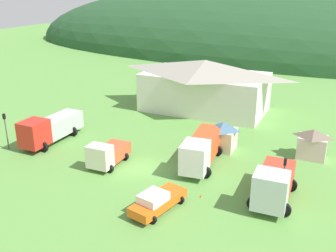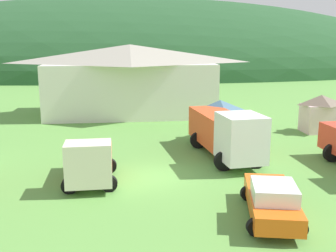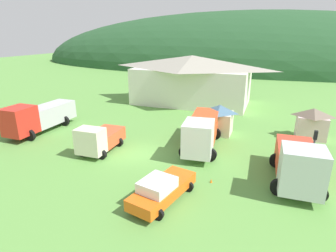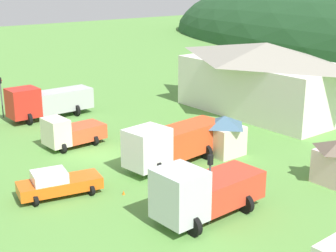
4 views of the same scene
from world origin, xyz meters
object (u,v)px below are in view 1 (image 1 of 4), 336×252
tow_truck_silver (274,184)px  crane_truck_red (50,128)px  traffic_light_east (284,177)px  play_shed_pink (312,143)px  service_pickup_orange (157,201)px  light_truck_cream (107,154)px  depot_building (205,85)px  heavy_rig_white (201,149)px  traffic_cone_near_pickup (201,197)px  traffic_light_west (6,127)px  play_shed_cream (223,136)px

tow_truck_silver → crane_truck_red: bearing=-97.0°
traffic_light_east → play_shed_pink: bearing=83.5°
play_shed_pink → service_pickup_orange: 17.63m
light_truck_cream → tow_truck_silver: 15.33m
depot_building → heavy_rig_white: (5.55, -16.06, -1.81)m
service_pickup_orange → light_truck_cream: bearing=-110.2°
traffic_light_east → light_truck_cream: bearing=179.4°
light_truck_cream → service_pickup_orange: (7.70, -4.93, -0.37)m
play_shed_pink → traffic_cone_near_pickup: 13.73m
heavy_rig_white → traffic_light_west: traffic_light_west is taller
crane_truck_red → traffic_cone_near_pickup: bearing=78.1°
service_pickup_orange → crane_truck_red: bearing=-101.0°
play_shed_cream → heavy_rig_white: 4.48m
play_shed_cream → play_shed_pink: 8.69m
play_shed_cream → traffic_light_west: size_ratio=0.78×
play_shed_cream → light_truck_cream: (-8.65, -8.20, -0.34)m
tow_truck_silver → traffic_light_east: 1.08m
depot_building → tow_truck_silver: depot_building is taller
depot_building → traffic_light_west: 25.06m
traffic_light_west → traffic_light_east: bearing=1.8°
depot_building → traffic_light_east: size_ratio=4.29×
play_shed_pink → crane_truck_red: bearing=-163.2°
play_shed_cream → tow_truck_silver: size_ratio=0.44×
play_shed_pink → traffic_light_west: size_ratio=0.78×
play_shed_cream → service_pickup_orange: play_shed_cream is taller
traffic_cone_near_pickup → depot_building: bearing=109.5°
light_truck_cream → traffic_cone_near_pickup: light_truck_cream is taller
heavy_rig_white → traffic_light_west: 20.00m
traffic_light_west → heavy_rig_white: bearing=13.9°
play_shed_pink → traffic_light_west: (-28.61, -10.95, 0.83)m
tow_truck_silver → traffic_cone_near_pickup: 5.80m
depot_building → play_shed_pink: size_ratio=5.71×
depot_building → traffic_cone_near_pickup: (7.61, -21.54, -3.49)m
heavy_rig_white → depot_building: bearing=-167.4°
depot_building → service_pickup_orange: bearing=-77.9°
service_pickup_orange → play_shed_cream: bearing=-171.6°
play_shed_pink → depot_building: bearing=146.1°
light_truck_cream → traffic_light_east: bearing=87.6°
play_shed_cream → light_truck_cream: size_ratio=0.62×
light_truck_cream → depot_building: bearing=171.3°
traffic_light_west → traffic_cone_near_pickup: traffic_light_west is taller
tow_truck_silver → traffic_light_east: size_ratio=1.71×
traffic_cone_near_pickup → heavy_rig_white: bearing=110.6°
tow_truck_silver → traffic_light_east: bearing=76.3°
play_shed_pink → crane_truck_red: crane_truck_red is taller
depot_building → service_pickup_orange: size_ratio=3.24×
play_shed_pink → crane_truck_red: size_ratio=0.37×
play_shed_pink → tow_truck_silver: 10.12m
play_shed_cream → light_truck_cream: bearing=-136.5°
play_shed_cream → traffic_light_east: 11.19m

